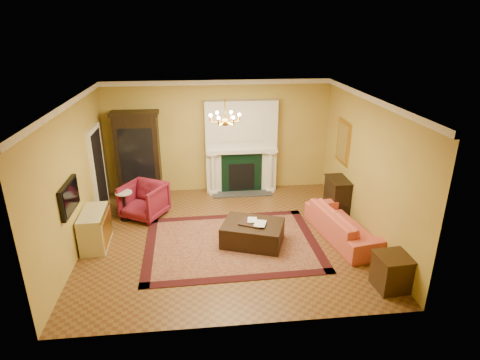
{
  "coord_description": "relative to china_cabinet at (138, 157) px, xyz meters",
  "views": [
    {
      "loc": [
        -0.53,
        -7.66,
        4.37
      ],
      "look_at": [
        0.33,
        0.3,
        1.2
      ],
      "focal_mm": 30.0,
      "sensor_mm": 36.0,
      "label": 1
    }
  ],
  "objects": [
    {
      "name": "book_a",
      "position": [
        2.53,
        -2.74,
        -0.46
      ],
      "size": [
        0.19,
        0.05,
        0.26
      ],
      "primitive_type": "imported",
      "rotation": [
        0.0,
        0.0,
        -0.14
      ],
      "color": "gray",
      "rests_on": "ottoman_tray"
    },
    {
      "name": "crown_molding",
      "position": [
        2.1,
        -1.53,
        1.85
      ],
      "size": [
        6.0,
        5.5,
        0.12
      ],
      "color": "white",
      "rests_on": "ceiling"
    },
    {
      "name": "wall_left",
      "position": [
        -0.91,
        -2.49,
        0.41
      ],
      "size": [
        0.02,
        5.5,
        3.0
      ],
      "primitive_type": "cube",
      "color": "gold",
      "rests_on": "floor"
    },
    {
      "name": "pedestal_table",
      "position": [
        -0.2,
        -1.4,
        -0.69
      ],
      "size": [
        0.39,
        0.39,
        0.7
      ],
      "color": "black",
      "rests_on": "floor"
    },
    {
      "name": "china_cabinet",
      "position": [
        0.0,
        0.0,
        0.0
      ],
      "size": [
        1.1,
        0.5,
        2.19
      ],
      "primitive_type": "cube",
      "rotation": [
        0.0,
        0.0,
        -0.0
      ],
      "color": "black",
      "rests_on": "floor"
    },
    {
      "name": "chandelier",
      "position": [
        2.1,
        -2.49,
        1.51
      ],
      "size": [
        0.63,
        0.55,
        0.53
      ],
      "color": "gold",
      "rests_on": "ceiling"
    },
    {
      "name": "doorway",
      "position": [
        -0.85,
        -0.79,
        -0.05
      ],
      "size": [
        0.08,
        1.05,
        2.1
      ],
      "color": "silver",
      "rests_on": "wall_left"
    },
    {
      "name": "wall_front",
      "position": [
        2.1,
        -5.25,
        0.41
      ],
      "size": [
        6.0,
        0.02,
        3.0
      ],
      "primitive_type": "cube",
      "color": "gold",
      "rests_on": "floor"
    },
    {
      "name": "floor",
      "position": [
        2.1,
        -2.49,
        -1.1
      ],
      "size": [
        6.0,
        5.5,
        0.02
      ],
      "primitive_type": "cube",
      "color": "brown",
      "rests_on": "ground"
    },
    {
      "name": "coral_sofa",
      "position": [
        4.61,
        -2.78,
        -0.67
      ],
      "size": [
        1.0,
        2.22,
        0.84
      ],
      "primitive_type": "imported",
      "rotation": [
        0.0,
        0.0,
        1.75
      ],
      "color": "#CC5540",
      "rests_on": "floor"
    },
    {
      "name": "book_b",
      "position": [
        2.65,
        -2.9,
        -0.44
      ],
      "size": [
        0.22,
        0.09,
        0.31
      ],
      "primitive_type": "imported",
      "rotation": [
        0.0,
        0.0,
        -0.32
      ],
      "color": "gray",
      "rests_on": "ottoman_tray"
    },
    {
      "name": "end_table",
      "position": [
        4.82,
        -4.59,
        -0.79
      ],
      "size": [
        0.57,
        0.57,
        0.61
      ],
      "primitive_type": "cube",
      "rotation": [
        0.0,
        0.0,
        0.08
      ],
      "color": "#341E0E",
      "rests_on": "floor"
    },
    {
      "name": "topiary_right",
      "position": [
        3.26,
        0.04,
        0.39
      ],
      "size": [
        0.17,
        0.17,
        0.46
      ],
      "color": "tan",
      "rests_on": "fireplace"
    },
    {
      "name": "ceiling",
      "position": [
        2.1,
        -2.49,
        1.92
      ],
      "size": [
        6.0,
        5.5,
        0.02
      ],
      "primitive_type": "cube",
      "color": "white",
      "rests_on": "wall_back"
    },
    {
      "name": "fireplace",
      "position": [
        2.7,
        0.08,
        0.1
      ],
      "size": [
        1.9,
        0.7,
        2.5
      ],
      "color": "silver",
      "rests_on": "wall_back"
    },
    {
      "name": "tv_panel",
      "position": [
        -0.84,
        -3.09,
        0.26
      ],
      "size": [
        0.09,
        0.95,
        0.58
      ],
      "color": "black",
      "rests_on": "wall_left"
    },
    {
      "name": "ottoman_tray",
      "position": [
        2.6,
        -2.82,
        -0.61
      ],
      "size": [
        0.59,
        0.55,
        0.03
      ],
      "primitive_type": "cube",
      "rotation": [
        0.0,
        0.0,
        -0.47
      ],
      "color": "black",
      "rests_on": "leather_ottoman"
    },
    {
      "name": "oriental_rug",
      "position": [
        2.19,
        -2.79,
        -1.09
      ],
      "size": [
        3.68,
        2.8,
        0.01
      ],
      "primitive_type": "cube",
      "rotation": [
        0.0,
        0.0,
        0.02
      ],
      "color": "#3F0E0D",
      "rests_on": "floor"
    },
    {
      "name": "wall_back",
      "position": [
        2.1,
        0.27,
        0.41
      ],
      "size": [
        6.0,
        0.02,
        3.0
      ],
      "primitive_type": "cube",
      "color": "gold",
      "rests_on": "floor"
    },
    {
      "name": "wall_right",
      "position": [
        5.11,
        -2.49,
        0.41
      ],
      "size": [
        0.02,
        5.5,
        3.0
      ],
      "primitive_type": "cube",
      "color": "gold",
      "rests_on": "floor"
    },
    {
      "name": "commode",
      "position": [
        -0.63,
        -2.53,
        -0.71
      ],
      "size": [
        0.52,
        1.04,
        0.77
      ],
      "primitive_type": "cube",
      "rotation": [
        0.0,
        0.0,
        0.03
      ],
      "color": "beige",
      "rests_on": "floor"
    },
    {
      "name": "topiary_left",
      "position": [
        2.19,
        0.04,
        0.39
      ],
      "size": [
        0.17,
        0.17,
        0.47
      ],
      "color": "tan",
      "rests_on": "fireplace"
    },
    {
      "name": "console_table",
      "position": [
        4.88,
        -1.53,
        -0.68
      ],
      "size": [
        0.45,
        0.76,
        0.83
      ],
      "primitive_type": "cube",
      "rotation": [
        0.0,
        0.0,
        0.03
      ],
      "color": "black",
      "rests_on": "floor"
    },
    {
      "name": "wingback_armchair",
      "position": [
        0.23,
        -1.3,
        -0.63
      ],
      "size": [
        1.19,
        1.17,
        0.92
      ],
      "primitive_type": "imported",
      "rotation": [
        0.0,
        0.0,
        -0.51
      ],
      "color": "maroon",
      "rests_on": "floor"
    },
    {
      "name": "gilt_mirror",
      "position": [
        5.07,
        -1.09,
        0.56
      ],
      "size": [
        0.06,
        0.76,
        1.05
      ],
      "color": "gold",
      "rests_on": "wall_right"
    },
    {
      "name": "leather_ottoman",
      "position": [
        2.63,
        -2.82,
        -0.85
      ],
      "size": [
        1.45,
        1.25,
        0.46
      ],
      "primitive_type": "cube",
      "rotation": [
        0.0,
        0.0,
        -0.35
      ],
      "color": "black",
      "rests_on": "oriental_rug"
    }
  ]
}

